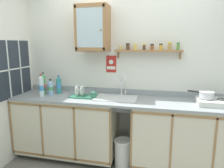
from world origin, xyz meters
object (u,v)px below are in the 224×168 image
at_px(bottle_water_clear_3, 41,86).
at_px(trash_bin, 123,153).
at_px(hot_plate_stove, 216,102).
at_px(bottle_detergent_teal_0, 59,85).
at_px(bottle_soda_green_2, 44,84).
at_px(wall_cabinet, 93,28).
at_px(sink, 117,100).
at_px(warning_sign, 111,64).
at_px(mug, 94,95).
at_px(saucepan, 206,95).
at_px(dish_rack, 82,95).
at_px(bottle_water_blue_1, 51,88).

distance_m(bottle_water_clear_3, trash_bin, 1.49).
height_order(hot_plate_stove, bottle_detergent_teal_0, bottle_detergent_teal_0).
height_order(bottle_soda_green_2, wall_cabinet, wall_cabinet).
xyz_separation_m(sink, warning_sign, (-0.14, 0.27, 0.48)).
bearing_deg(mug, warning_sign, 63.03).
height_order(saucepan, dish_rack, same).
relative_size(bottle_soda_green_2, dish_rack, 0.92).
distance_m(bottle_soda_green_2, bottle_water_clear_3, 0.18).
relative_size(bottle_water_blue_1, mug, 2.11).
bearing_deg(wall_cabinet, bottle_soda_green_2, -171.64).
bearing_deg(trash_bin, bottle_detergent_teal_0, 167.17).
relative_size(bottle_water_blue_1, warning_sign, 0.96).
distance_m(sink, wall_cabinet, 1.07).
relative_size(mug, wall_cabinet, 0.18).
height_order(mug, warning_sign, warning_sign).
distance_m(bottle_soda_green_2, dish_rack, 0.65).
xyz_separation_m(saucepan, wall_cabinet, (-1.53, 0.14, 0.84)).
height_order(dish_rack, trash_bin, dish_rack).
height_order(saucepan, wall_cabinet, wall_cabinet).
bearing_deg(bottle_water_clear_3, warning_sign, 24.42).
relative_size(sink, hot_plate_stove, 1.32).
height_order(saucepan, bottle_soda_green_2, bottle_soda_green_2).
xyz_separation_m(bottle_soda_green_2, mug, (0.82, -0.09, -0.10)).
height_order(bottle_soda_green_2, trash_bin, bottle_soda_green_2).
distance_m(sink, bottle_soda_green_2, 1.15).
relative_size(bottle_soda_green_2, mug, 2.89).
relative_size(wall_cabinet, warning_sign, 2.57).
bearing_deg(bottle_detergent_teal_0, mug, -13.36).
xyz_separation_m(bottle_detergent_teal_0, bottle_soda_green_2, (-0.22, -0.06, 0.02)).
distance_m(dish_rack, warning_sign, 0.63).
bearing_deg(warning_sign, bottle_soda_green_2, -165.70).
height_order(sink, wall_cabinet, wall_cabinet).
xyz_separation_m(saucepan, warning_sign, (-1.30, 0.28, 0.33)).
distance_m(sink, bottle_water_clear_3, 1.10).
bearing_deg(bottle_water_blue_1, sink, 1.64).
bearing_deg(bottle_detergent_teal_0, sink, -4.45).
bearing_deg(saucepan, bottle_soda_green_2, 179.29).
relative_size(bottle_soda_green_2, wall_cabinet, 0.51).
bearing_deg(wall_cabinet, sink, -18.82).
bearing_deg(wall_cabinet, dish_rack, -128.40).
xyz_separation_m(bottle_soda_green_2, warning_sign, (1.00, 0.25, 0.30)).
height_order(saucepan, mug, saucepan).
bearing_deg(bottle_detergent_teal_0, bottle_soda_green_2, -165.83).
xyz_separation_m(wall_cabinet, warning_sign, (0.23, 0.14, -0.51)).
xyz_separation_m(dish_rack, mug, (0.19, -0.04, 0.01)).
bearing_deg(sink, warning_sign, 117.62).
distance_m(sink, hot_plate_stove, 1.27).
height_order(wall_cabinet, warning_sign, wall_cabinet).
relative_size(saucepan, bottle_water_blue_1, 1.33).
relative_size(sink, mug, 5.15).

